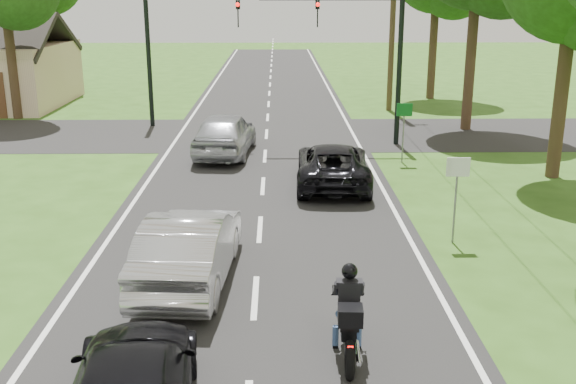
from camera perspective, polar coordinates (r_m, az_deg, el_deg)
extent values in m
plane|color=#2B4D15|center=(13.57, -2.80, -8.93)|extent=(140.00, 140.00, 0.00)
cube|color=black|center=(23.00, -2.04, 1.88)|extent=(8.00, 100.00, 0.01)
cube|color=black|center=(28.84, -1.83, 4.91)|extent=(60.00, 7.00, 0.01)
torus|color=black|center=(12.08, 4.93, -10.81)|extent=(0.16, 0.59, 0.59)
torus|color=black|center=(10.92, 5.25, -14.02)|extent=(0.18, 0.65, 0.64)
cube|color=black|center=(11.45, 5.10, -10.95)|extent=(0.29, 0.85, 0.27)
sphere|color=black|center=(11.57, 5.06, -9.75)|extent=(0.30, 0.30, 0.30)
cube|color=black|center=(11.10, 5.19, -10.96)|extent=(0.33, 0.50, 0.09)
cube|color=#FF0C07|center=(10.69, 5.31, -12.98)|extent=(0.09, 0.03, 0.04)
cylinder|color=silver|center=(11.16, 5.92, -13.40)|extent=(0.12, 0.71, 0.08)
cylinder|color=black|center=(11.66, 5.04, -8.66)|extent=(0.55, 0.06, 0.03)
cube|color=black|center=(10.74, 5.30, -10.36)|extent=(0.41, 0.38, 0.28)
cube|color=black|center=(11.09, 5.20, -8.79)|extent=(0.36, 0.21, 0.53)
sphere|color=black|center=(10.97, 5.24, -6.69)|extent=(0.27, 0.27, 0.27)
cylinder|color=navy|center=(11.74, 4.04, -12.13)|extent=(0.11, 0.11, 0.40)
cylinder|color=navy|center=(11.76, 5.98, -12.13)|extent=(0.11, 0.11, 0.40)
imported|color=black|center=(21.06, 3.83, 2.34)|extent=(2.42, 4.85, 1.32)
imported|color=#BABABF|center=(14.11, -8.35, -4.65)|extent=(1.93, 4.70, 1.52)
imported|color=#A0A2A7|center=(25.06, -5.36, 4.96)|extent=(2.34, 4.89, 1.61)
cylinder|color=black|center=(26.82, 9.41, 10.29)|extent=(0.20, 0.20, 6.00)
imported|color=black|center=(26.30, 2.51, 14.85)|extent=(0.16, 0.36, 1.00)
imported|color=black|center=(26.29, -4.25, 14.83)|extent=(0.16, 0.36, 1.00)
sphere|color=#FF0C07|center=(26.11, 2.54, 15.57)|extent=(0.16, 0.16, 0.16)
sphere|color=#FF0C07|center=(26.10, -4.29, 15.54)|extent=(0.16, 0.16, 0.16)
cylinder|color=black|center=(30.90, -11.70, 10.98)|extent=(0.20, 0.20, 6.00)
cylinder|color=#4F3D23|center=(34.73, 8.89, 15.02)|extent=(0.28, 0.28, 10.00)
cylinder|color=slate|center=(16.55, 13.97, -0.93)|extent=(0.05, 0.05, 2.00)
cube|color=silver|center=(16.28, 14.22, 2.06)|extent=(0.55, 0.04, 0.45)
cylinder|color=slate|center=(24.15, 9.72, 4.79)|extent=(0.05, 0.05, 2.00)
cube|color=#0C591E|center=(23.96, 9.84, 6.88)|extent=(0.55, 0.04, 0.45)
cylinder|color=#332316|center=(23.27, 22.18, 8.22)|extent=(0.44, 0.44, 5.88)
cylinder|color=#332316|center=(30.50, 15.26, 11.62)|extent=(0.44, 0.44, 7.00)
cylinder|color=#332316|center=(39.32, 12.20, 12.41)|extent=(0.44, 0.44, 6.44)
cylinder|color=#332316|center=(34.67, -22.41, 10.81)|extent=(0.44, 0.44, 6.16)
cylinder|color=#332316|center=(44.71, -20.30, 12.42)|extent=(0.44, 0.44, 6.72)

